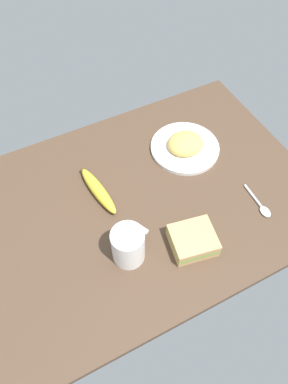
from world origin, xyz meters
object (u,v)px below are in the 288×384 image
(sandwich_main, at_px, (193,240))
(spoon, at_px, (261,206))
(plate_of_food, at_px, (185,146))
(coffee_mug_black, at_px, (128,245))
(banana, at_px, (98,190))

(sandwich_main, xyz_separation_m, spoon, (0.22, 0.01, -0.02))
(plate_of_food, xyz_separation_m, coffee_mug_black, (-0.29, -0.23, 0.04))
(coffee_mug_black, height_order, sandwich_main, coffee_mug_black)
(banana, relative_size, spoon, 1.56)
(banana, bearing_deg, coffee_mug_black, -91.38)
(coffee_mug_black, distance_m, banana, 0.20)
(sandwich_main, bearing_deg, banana, 120.78)
(coffee_mug_black, height_order, banana, coffee_mug_black)
(plate_of_food, distance_m, coffee_mug_black, 0.37)
(sandwich_main, distance_m, spoon, 0.22)
(coffee_mug_black, relative_size, banana, 0.58)
(plate_of_food, height_order, spoon, plate_of_food)
(spoon, bearing_deg, banana, 147.56)
(plate_of_food, distance_m, sandwich_main, 0.31)
(banana, bearing_deg, plate_of_food, 6.55)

